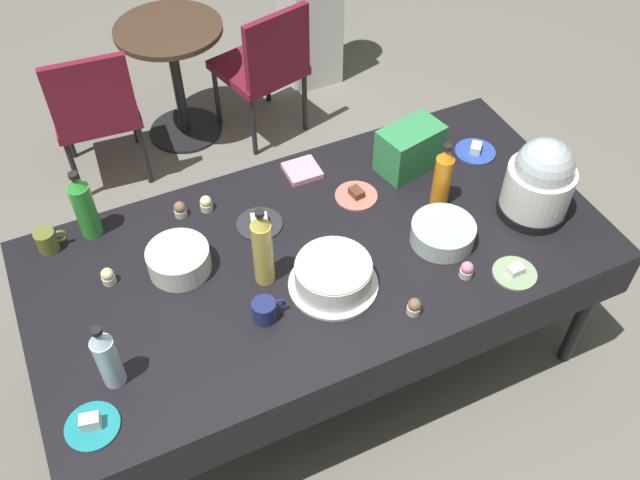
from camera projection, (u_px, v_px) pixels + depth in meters
name	position (u px, v px, depth m)	size (l,w,h in m)	color
ground	(320.00, 358.00, 3.21)	(9.00, 9.00, 0.00)	slate
potluck_table	(320.00, 260.00, 2.70)	(2.20, 1.10, 0.75)	black
frosted_layer_cake	(333.00, 275.00, 2.50)	(0.33, 0.33, 0.12)	silver
slow_cooker	(540.00, 181.00, 2.67)	(0.27, 0.27, 0.35)	black
glass_salad_bowl	(443.00, 233.00, 2.66)	(0.25, 0.25, 0.08)	#B2C6BC
ceramic_snack_bowl	(179.00, 260.00, 2.56)	(0.23, 0.23, 0.10)	silver
dessert_plate_cobalt	(475.00, 151.00, 3.03)	(0.18, 0.18, 0.04)	#2D4CB2
dessert_plate_coral	(356.00, 195.00, 2.85)	(0.17, 0.17, 0.04)	#E07266
dessert_plate_teal	(92.00, 425.00, 2.15)	(0.17, 0.17, 0.06)	teal
dessert_plate_charcoal	(259.00, 223.00, 2.74)	(0.18, 0.18, 0.05)	#2D2D33
dessert_plate_sage	(515.00, 272.00, 2.57)	(0.16, 0.16, 0.04)	#8CA87F
cupcake_mint	(206.00, 204.00, 2.78)	(0.05, 0.05, 0.07)	beige
cupcake_berry	(180.00, 209.00, 2.76)	(0.05, 0.05, 0.07)	beige
cupcake_rose	(414.00, 307.00, 2.43)	(0.05, 0.05, 0.07)	beige
cupcake_vanilla	(467.00, 270.00, 2.54)	(0.05, 0.05, 0.07)	beige
cupcake_cocoa	(108.00, 276.00, 2.52)	(0.05, 0.05, 0.07)	beige
soda_bottle_orange_juice	(443.00, 177.00, 2.73)	(0.07, 0.07, 0.29)	orange
soda_bottle_ginger_ale	(263.00, 249.00, 2.44)	(0.07, 0.07, 0.34)	gold
soda_bottle_water	(107.00, 358.00, 2.18)	(0.07, 0.07, 0.28)	silver
soda_bottle_lime_soda	(84.00, 206.00, 2.61)	(0.08, 0.08, 0.31)	green
coffee_mug_olive	(47.00, 241.00, 2.63)	(0.12, 0.08, 0.09)	olive
coffee_mug_navy	(265.00, 310.00, 2.41)	(0.12, 0.09, 0.08)	navy
soda_carton	(410.00, 148.00, 2.90)	(0.26, 0.16, 0.20)	#338C4C
paper_napkin_stack	(302.00, 170.00, 2.94)	(0.14, 0.14, 0.02)	pink
maroon_chair_left	(94.00, 108.00, 3.68)	(0.47, 0.47, 0.85)	maroon
maroon_chair_right	(265.00, 63.00, 3.97)	(0.54, 0.54, 0.85)	maroon
round_cafe_table	(174.00, 62.00, 3.96)	(0.60, 0.60, 0.72)	#473323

